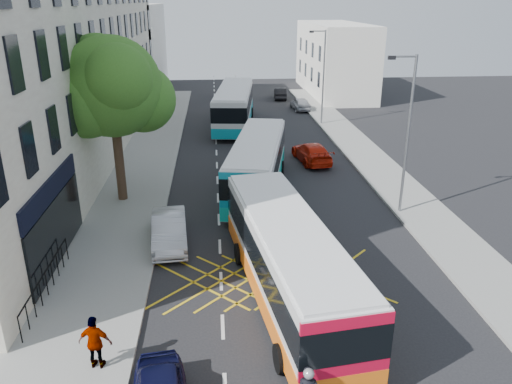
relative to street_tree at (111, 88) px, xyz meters
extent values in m
plane|color=black|center=(8.51, -14.97, -6.29)|extent=(120.00, 120.00, 0.00)
cube|color=gray|center=(0.01, 0.03, -6.22)|extent=(5.00, 70.00, 0.15)
cube|color=gray|center=(16.01, 0.03, -6.22)|extent=(3.00, 70.00, 0.15)
cube|color=beige|center=(-5.49, 9.53, 0.21)|extent=(8.00, 45.00, 13.00)
cube|color=black|center=(-1.44, -6.97, -2.89)|extent=(0.12, 7.00, 0.90)
cube|color=black|center=(-1.44, -6.97, -4.69)|extent=(0.12, 7.00, 2.60)
cube|color=silver|center=(-5.49, 40.03, -1.29)|extent=(8.00, 20.00, 10.00)
cube|color=silver|center=(19.51, 33.03, -2.29)|extent=(6.00, 18.00, 8.00)
cylinder|color=#382619|center=(0.01, 0.03, -3.94)|extent=(0.50, 0.50, 4.40)
sphere|color=#2A5A19|center=(0.01, 0.03, 0.06)|extent=(5.20, 5.20, 5.20)
sphere|color=#2A5A19|center=(1.41, 0.83, -0.74)|extent=(3.60, 3.60, 3.60)
sphere|color=#2A5A19|center=(-1.19, -0.57, -0.54)|extent=(3.80, 3.80, 3.80)
sphere|color=#2A5A19|center=(0.61, -1.27, 0.66)|extent=(3.40, 3.40, 3.40)
sphere|color=#2A5A19|center=(-0.79, 1.13, 1.06)|extent=(3.20, 3.20, 3.20)
cylinder|color=slate|center=(14.81, -2.97, -2.14)|extent=(0.14, 0.14, 8.00)
cylinder|color=slate|center=(14.21, -2.97, 1.76)|extent=(1.20, 0.10, 0.10)
cube|color=black|center=(13.61, -2.97, 1.71)|extent=(0.35, 0.15, 0.18)
cylinder|color=slate|center=(14.81, 17.03, -2.14)|extent=(0.14, 0.14, 8.00)
cylinder|color=slate|center=(14.21, 17.03, 1.76)|extent=(1.20, 0.10, 0.10)
cube|color=black|center=(13.61, 17.03, 1.71)|extent=(0.35, 0.15, 0.18)
cube|color=silver|center=(7.77, -10.42, -4.60)|extent=(3.98, 11.37, 2.68)
cube|color=silver|center=(7.77, -10.42, -3.20)|extent=(3.75, 11.13, 0.12)
cube|color=black|center=(7.77, -10.42, -4.22)|extent=(4.05, 11.44, 1.11)
cube|color=orange|center=(7.77, -10.42, -5.53)|extent=(4.04, 11.43, 0.76)
cube|color=red|center=(8.50, -15.91, -4.57)|extent=(2.56, 0.44, 2.53)
cube|color=#FF0C0C|center=(9.51, -15.79, -5.28)|extent=(0.26, 0.09, 0.25)
cylinder|color=black|center=(6.11, -7.58, -5.84)|extent=(0.40, 0.94, 0.91)
cylinder|color=black|center=(8.62, -7.24, -5.84)|extent=(0.40, 0.94, 0.91)
cylinder|color=black|center=(7.01, -14.30, -5.84)|extent=(0.40, 0.94, 0.91)
cylinder|color=black|center=(9.52, -13.97, -5.84)|extent=(0.40, 0.94, 0.91)
cube|color=silver|center=(7.65, 1.11, -4.63)|extent=(4.55, 11.20, 2.63)
cube|color=silver|center=(7.65, 1.11, -3.26)|extent=(4.31, 10.95, 0.12)
cube|color=black|center=(7.65, 1.11, -4.26)|extent=(4.62, 11.27, 1.09)
cube|color=#0EAE9D|center=(7.65, 1.11, -5.55)|extent=(4.60, 11.26, 0.75)
cube|color=#0D89A2|center=(6.60, -4.22, -4.60)|extent=(2.50, 0.59, 2.48)
cube|color=#FF0C0C|center=(5.62, -4.04, -5.30)|extent=(0.26, 0.11, 0.25)
cube|color=#FF0C0C|center=(7.57, -4.42, -5.30)|extent=(0.26, 0.11, 0.25)
cylinder|color=black|center=(7.00, 4.28, -5.84)|extent=(0.45, 0.93, 0.89)
cylinder|color=black|center=(9.44, 3.80, -5.84)|extent=(0.45, 0.93, 0.89)
cylinder|color=black|center=(5.72, -2.26, -5.84)|extent=(0.45, 0.93, 0.89)
cylinder|color=black|center=(8.15, -2.74, -5.84)|extent=(0.45, 0.93, 0.89)
cube|color=silver|center=(7.01, 17.19, -4.45)|extent=(4.09, 12.30, 2.91)
cube|color=silver|center=(7.01, 17.19, -2.95)|extent=(3.85, 12.03, 0.13)
cube|color=black|center=(7.01, 17.19, -4.04)|extent=(4.16, 12.37, 1.21)
cube|color=#0D91A4|center=(7.01, 17.19, -5.47)|extent=(4.15, 12.35, 0.82)
cube|color=silver|center=(6.33, 11.22, -4.43)|extent=(2.78, 0.41, 2.74)
cube|color=#FF0C0C|center=(5.21, 11.34, -5.20)|extent=(0.26, 0.09, 0.25)
cube|color=#FF0C0C|center=(7.44, 11.09, -5.20)|extent=(0.26, 0.09, 0.25)
cylinder|color=black|center=(6.02, 20.61, -5.80)|extent=(0.42, 1.02, 0.99)
cylinder|color=black|center=(8.74, 20.30, -5.80)|extent=(0.42, 1.02, 0.99)
cylinder|color=black|center=(5.19, 13.31, -5.80)|extent=(0.42, 1.02, 0.99)
cylinder|color=black|center=(7.91, 13.00, -5.80)|extent=(0.42, 1.02, 0.99)
cylinder|color=slate|center=(7.56, -15.83, -5.28)|extent=(0.57, 0.16, 0.04)
sphere|color=#99999E|center=(7.44, -16.40, -4.61)|extent=(0.29, 0.29, 0.29)
imported|color=#B5B7BD|center=(3.03, -5.54, -5.57)|extent=(1.89, 4.48, 1.44)
imported|color=red|center=(11.87, 6.24, -5.62)|extent=(2.44, 4.83, 1.34)
imported|color=#45494E|center=(6.79, 30.06, -5.66)|extent=(2.27, 4.64, 1.27)
imported|color=#999AA0|center=(13.99, 23.54, -5.65)|extent=(1.82, 3.87, 1.28)
imported|color=black|center=(12.72, 29.75, -5.67)|extent=(1.60, 3.86, 1.24)
imported|color=gray|center=(1.51, -13.82, -5.26)|extent=(1.09, 0.61, 1.76)
camera|label=1|loc=(5.25, -26.37, 4.26)|focal=35.00mm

